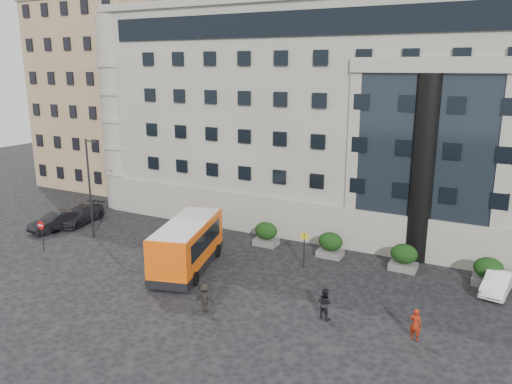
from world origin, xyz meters
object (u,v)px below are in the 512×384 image
at_px(hedge_c, 330,245).
at_px(hedge_d, 404,257).
at_px(hedge_b, 266,234).
at_px(pedestrian_b, 325,303).
at_px(hedge_e, 488,271).
at_px(pedestrian_c, 205,298).
at_px(bus_stop_sign, 304,244).
at_px(parked_car_d, 177,199).
at_px(street_lamp, 90,184).
at_px(hedge_a, 209,224).
at_px(pedestrian_a, 415,324).
at_px(white_taxi, 498,282).
at_px(red_truck, 159,176).
at_px(parked_car_c, 80,215).
at_px(minibus, 187,243).
at_px(parked_car_b, 57,221).
at_px(no_entry_sign, 42,230).

bearing_deg(hedge_c, hedge_d, 0.00).
xyz_separation_m(hedge_b, pedestrian_b, (7.98, -8.78, -0.05)).
xyz_separation_m(hedge_e, pedestrian_c, (-13.80, -11.18, -0.11)).
bearing_deg(bus_stop_sign, hedge_d, 24.66).
relative_size(hedge_c, parked_car_d, 0.34).
distance_m(street_lamp, pedestrian_b, 21.77).
bearing_deg(bus_stop_sign, parked_car_d, 153.31).
xyz_separation_m(hedge_a, pedestrian_a, (18.00, -8.80, -0.07)).
bearing_deg(pedestrian_a, hedge_b, -25.18).
bearing_deg(white_taxi, hedge_a, -174.18).
xyz_separation_m(bus_stop_sign, pedestrian_c, (-2.50, -8.38, -0.91)).
bearing_deg(parked_car_d, pedestrian_a, -37.31).
height_order(red_truck, parked_car_c, red_truck).
xyz_separation_m(minibus, parked_car_b, (-14.65, 1.70, -1.05)).
relative_size(hedge_c, white_taxi, 0.46).
bearing_deg(hedge_c, parked_car_b, -167.81).
bearing_deg(parked_car_b, pedestrian_a, 0.56).
distance_m(hedge_b, parked_car_d, 13.94).
distance_m(bus_stop_sign, no_entry_sign, 19.46).
relative_size(no_entry_sign, pedestrian_b, 1.31).
xyz_separation_m(white_taxi, pedestrian_c, (-14.41, -10.38, 0.17)).
relative_size(hedge_b, white_taxi, 0.46).
bearing_deg(street_lamp, bus_stop_sign, 6.54).
distance_m(hedge_c, parked_car_c, 22.29).
bearing_deg(pedestrian_c, no_entry_sign, -17.82).
height_order(hedge_c, pedestrian_b, hedge_c).
bearing_deg(parked_car_b, hedge_b, 23.70).
distance_m(no_entry_sign, parked_car_b, 5.13).
xyz_separation_m(hedge_d, no_entry_sign, (-24.60, -8.84, 0.72)).
xyz_separation_m(hedge_d, minibus, (-13.06, -6.57, 0.88)).
height_order(parked_car_b, pedestrian_c, pedestrian_c).
xyz_separation_m(hedge_e, red_truck, (-34.28, 10.61, 0.57)).
bearing_deg(minibus, street_lamp, 154.64).
height_order(hedge_d, parked_car_c, hedge_d).
xyz_separation_m(no_entry_sign, red_truck, (-4.48, 19.45, -0.15)).
relative_size(hedge_b, hedge_c, 1.00).
relative_size(hedge_a, parked_car_d, 0.34).
distance_m(hedge_c, bus_stop_sign, 3.05).
relative_size(hedge_d, pedestrian_a, 1.07).
xyz_separation_m(hedge_d, parked_car_b, (-27.71, -4.86, -0.17)).
xyz_separation_m(hedge_b, hedge_d, (10.40, 0.00, 0.00)).
bearing_deg(hedge_d, hedge_b, 180.00).
relative_size(hedge_a, minibus, 0.22).
height_order(minibus, red_truck, minibus).
bearing_deg(hedge_d, parked_car_b, -170.04).
bearing_deg(no_entry_sign, hedge_d, 19.76).
distance_m(minibus, pedestrian_b, 10.90).
height_order(parked_car_d, pedestrian_c, pedestrian_c).
relative_size(hedge_c, parked_car_c, 0.36).
relative_size(parked_car_d, pedestrian_b, 3.06).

